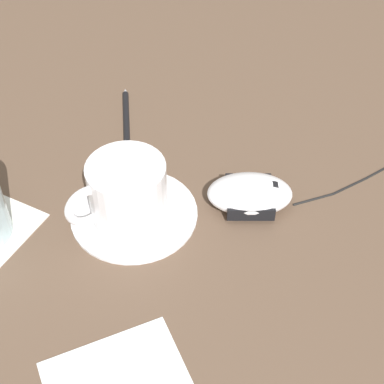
{
  "coord_description": "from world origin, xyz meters",
  "views": [
    {
      "loc": [
        -0.38,
        0.22,
        0.51
      ],
      "look_at": [
        -0.03,
        -0.09,
        0.03
      ],
      "focal_mm": 55.0,
      "sensor_mm": 36.0,
      "label": 1
    }
  ],
  "objects_px": {
    "coffee_cup": "(126,191)",
    "pen": "(126,118)",
    "computer_mouse": "(250,194)",
    "saucer": "(134,213)"
  },
  "relations": [
    {
      "from": "coffee_cup",
      "to": "pen",
      "type": "xyz_separation_m",
      "value": [
        0.15,
        -0.11,
        -0.04
      ]
    },
    {
      "from": "coffee_cup",
      "to": "computer_mouse",
      "type": "height_order",
      "value": "coffee_cup"
    },
    {
      "from": "coffee_cup",
      "to": "computer_mouse",
      "type": "xyz_separation_m",
      "value": [
        -0.08,
        -0.12,
        -0.03
      ]
    },
    {
      "from": "saucer",
      "to": "coffee_cup",
      "type": "xyz_separation_m",
      "value": [
        0.0,
        0.01,
        0.04
      ]
    },
    {
      "from": "pen",
      "to": "computer_mouse",
      "type": "bearing_deg",
      "value": -176.29
    },
    {
      "from": "saucer",
      "to": "coffee_cup",
      "type": "distance_m",
      "value": 0.04
    },
    {
      "from": "coffee_cup",
      "to": "pen",
      "type": "height_order",
      "value": "coffee_cup"
    },
    {
      "from": "saucer",
      "to": "pen",
      "type": "distance_m",
      "value": 0.18
    },
    {
      "from": "saucer",
      "to": "coffee_cup",
      "type": "relative_size",
      "value": 1.24
    },
    {
      "from": "coffee_cup",
      "to": "pen",
      "type": "distance_m",
      "value": 0.19
    }
  ]
}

